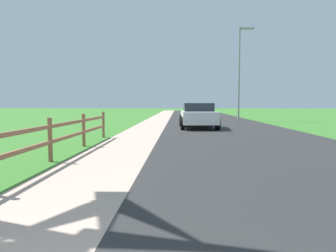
# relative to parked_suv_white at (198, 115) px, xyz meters

# --- Properties ---
(ground_plane) EXTENTS (120.00, 120.00, 0.00)m
(ground_plane) POSITION_rel_parked_suv_white_xyz_m (-1.95, 7.15, -0.74)
(ground_plane) COLOR #377429
(road_asphalt) EXTENTS (7.00, 66.00, 0.01)m
(road_asphalt) POSITION_rel_parked_suv_white_xyz_m (1.55, 9.15, -0.74)
(road_asphalt) COLOR #292929
(road_asphalt) RESTS_ON ground
(curb_concrete) EXTENTS (6.00, 66.00, 0.01)m
(curb_concrete) POSITION_rel_parked_suv_white_xyz_m (-4.95, 9.15, -0.74)
(curb_concrete) COLOR #BFA290
(curb_concrete) RESTS_ON ground
(grass_verge) EXTENTS (5.00, 66.00, 0.00)m
(grass_verge) POSITION_rel_parked_suv_white_xyz_m (-6.45, 9.15, -0.74)
(grass_verge) COLOR #377429
(grass_verge) RESTS_ON ground
(rail_fence) EXTENTS (0.11, 13.72, 1.09)m
(rail_fence) POSITION_rel_parked_suv_white_xyz_m (-4.27, -12.12, -0.11)
(rail_fence) COLOR brown
(rail_fence) RESTS_ON ground
(parked_suv_white) EXTENTS (2.16, 4.40, 1.44)m
(parked_suv_white) POSITION_rel_parked_suv_white_xyz_m (0.00, 0.00, 0.00)
(parked_suv_white) COLOR white
(parked_suv_white) RESTS_ON ground
(street_lamp) EXTENTS (1.17, 0.20, 7.41)m
(street_lamp) POSITION_rel_parked_suv_white_xyz_m (3.74, 7.02, 3.58)
(street_lamp) COLOR gray
(street_lamp) RESTS_ON ground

